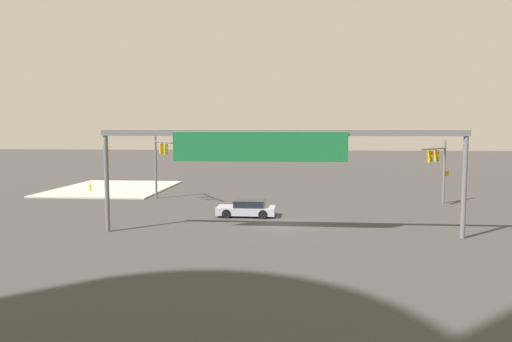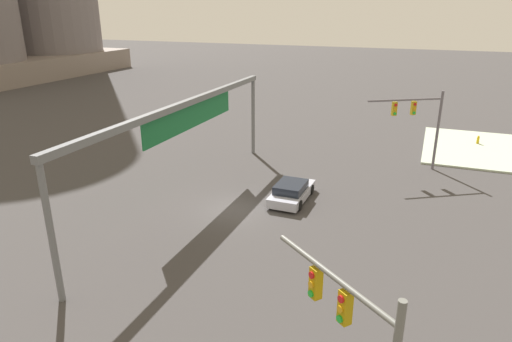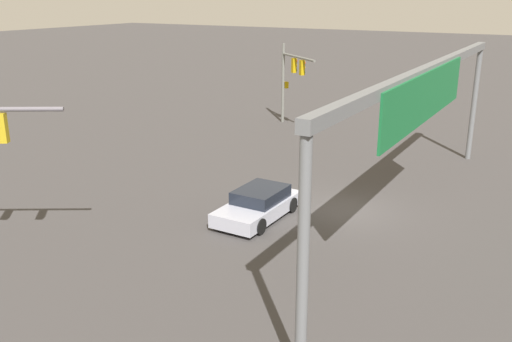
# 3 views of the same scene
# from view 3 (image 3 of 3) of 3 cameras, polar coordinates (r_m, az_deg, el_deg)

# --- Properties ---
(ground_plane) EXTENTS (231.96, 231.96, 0.00)m
(ground_plane) POSITION_cam_3_polar(r_m,az_deg,el_deg) (23.91, 9.09, -3.94)
(ground_plane) COLOR #3D3A3A
(traffic_signal_near_corner) EXTENTS (3.42, 3.83, 5.48)m
(traffic_signal_near_corner) POSITION_cam_3_polar(r_m,az_deg,el_deg) (38.15, 3.57, 9.93)
(traffic_signal_near_corner) COLOR slate
(traffic_signal_near_corner) RESTS_ON ground
(overhead_sign_gantry) EXTENTS (21.74, 0.43, 6.30)m
(overhead_sign_gantry) POSITION_cam_3_polar(r_m,az_deg,el_deg) (21.33, 17.24, 7.69)
(overhead_sign_gantry) COLOR slate
(overhead_sign_gantry) RESTS_ON ground
(sedan_car_approaching) EXTENTS (4.26, 2.02, 1.21)m
(sedan_car_approaching) POSITION_cam_3_polar(r_m,az_deg,el_deg) (22.62, 0.25, -3.43)
(sedan_car_approaching) COLOR #AAADBE
(sedan_car_approaching) RESTS_ON ground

